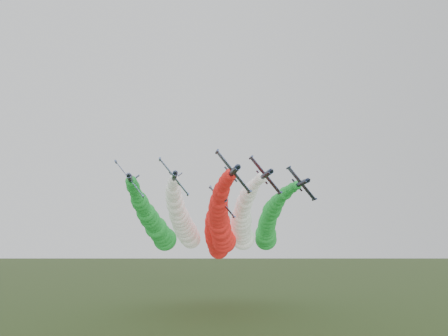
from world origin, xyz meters
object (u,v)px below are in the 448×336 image
Objects in this scene: jet_trail at (216,237)px; jet_outer_left at (156,226)px; jet_outer_right at (268,227)px; jet_inner_left at (184,224)px; jet_lead at (221,226)px; jet_inner_right at (243,224)px.

jet_outer_left is at bearing -154.78° from jet_trail.
jet_outer_right is 1.00× the size of jet_trail.
jet_lead is at bearing -48.72° from jet_inner_left.
jet_lead reaches higher than jet_trail.
jet_inner_right is at bearing -137.57° from jet_outer_right.
jet_outer_left is (-21.48, 19.66, 0.82)m from jet_lead.
jet_outer_left is at bearing 146.87° from jet_inner_left.
jet_lead is at bearing -131.72° from jet_inner_right.
jet_inner_right is (20.75, -2.94, -0.03)m from jet_inner_left.
jet_inner_left is 20.96m from jet_inner_right.
jet_inner_left is at bearing -166.13° from jet_outer_right.
jet_inner_left is (-11.60, 13.21, 1.32)m from jet_lead.
jet_inner_right is at bearing -17.05° from jet_outer_left.
jet_outer_right is 21.62m from jet_trail.
jet_inner_left is at bearing 131.28° from jet_lead.
jet_lead is at bearing -134.90° from jet_outer_right.
jet_outer_left is at bearing 162.95° from jet_inner_right.
jet_outer_left is 26.39m from jet_trail.
jet_inner_right reaches higher than jet_trail.
jet_lead is 1.00× the size of jet_trail.
jet_inner_right is 32.05m from jet_outer_left.
jet_inner_right is at bearing -8.08° from jet_inner_left.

